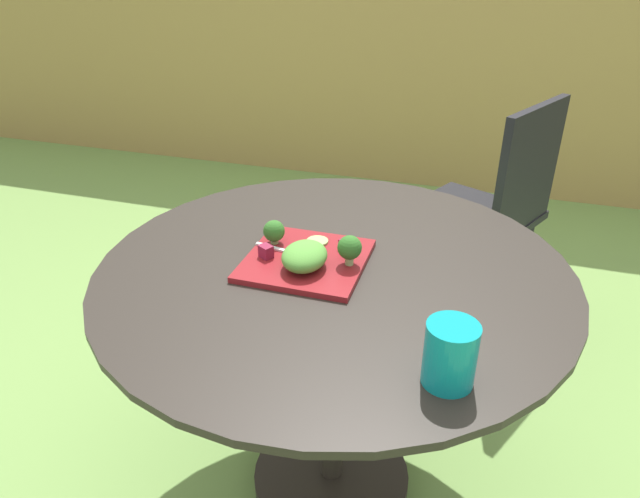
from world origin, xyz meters
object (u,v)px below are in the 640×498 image
Objects in this scene: patio_chair at (494,200)px; salad_plate at (306,260)px; drinking_glass at (450,357)px; fork at (290,252)px.

patio_chair is 1.07m from salad_plate.
drinking_glass is (-0.05, -1.28, 0.25)m from patio_chair.
salad_plate is 0.04m from fork.
salad_plate is 0.47m from drinking_glass.
salad_plate is 1.75× the size of fork.
patio_chair is at bearing 67.21° from salad_plate.
fork is (-0.04, 0.01, 0.01)m from salad_plate.
patio_chair is at bearing 64.92° from fork.
patio_chair is at bearing 87.66° from drinking_glass.
patio_chair is 7.83× the size of drinking_glass.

